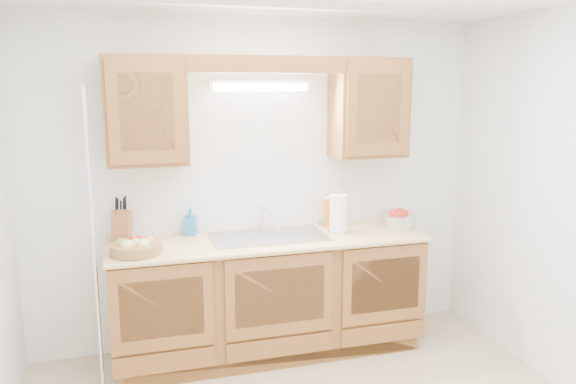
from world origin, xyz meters
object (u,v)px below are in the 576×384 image
object	(u,v)px
knife_block	(122,226)
paper_towel	(338,214)
apple_bowl	(397,220)
fruit_basket	(136,247)

from	to	relation	value
knife_block	paper_towel	bearing A→B (deg)	6.27
knife_block	apple_bowl	size ratio (longest dim) A/B	1.15
knife_block	paper_towel	size ratio (longest dim) A/B	0.99
fruit_basket	apple_bowl	distance (m)	1.98
apple_bowl	paper_towel	bearing A→B (deg)	-179.84
paper_towel	apple_bowl	xyz separation A→B (m)	(0.49, 0.00, -0.08)
paper_towel	apple_bowl	size ratio (longest dim) A/B	1.16
fruit_basket	knife_block	size ratio (longest dim) A/B	1.06
knife_block	apple_bowl	xyz separation A→B (m)	(2.06, -0.17, -0.06)
fruit_basket	apple_bowl	bearing A→B (deg)	3.97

